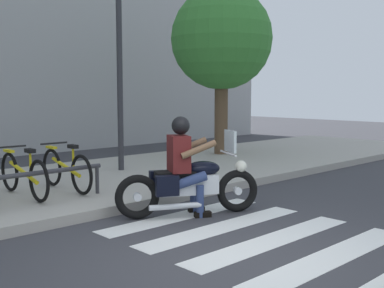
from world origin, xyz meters
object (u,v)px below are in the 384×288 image
(motorcycle, at_px, (190,184))
(tree_near_rack, at_px, (222,40))
(street_lamp, at_px, (119,51))
(rider, at_px, (184,159))
(bicycle_3, at_px, (23,174))
(bicycle_4, at_px, (66,169))

(motorcycle, distance_m, tree_near_rack, 6.47)
(street_lamp, bearing_deg, rider, -109.79)
(bicycle_3, bearing_deg, bicycle_4, -0.03)
(bicycle_4, bearing_deg, tree_near_rack, 15.87)
(rider, distance_m, bicycle_3, 2.60)
(motorcycle, bearing_deg, bicycle_3, 124.84)
(street_lamp, height_order, tree_near_rack, tree_near_rack)
(bicycle_4, height_order, street_lamp, street_lamp)
(bicycle_3, distance_m, bicycle_4, 0.73)
(rider, xyz_separation_m, tree_near_rack, (4.65, 3.66, 2.31))
(rider, relative_size, tree_near_rack, 0.32)
(bicycle_3, distance_m, street_lamp, 3.54)
(bicycle_4, xyz_separation_m, street_lamp, (1.89, 1.13, 2.11))
(motorcycle, xyz_separation_m, bicycle_4, (-0.78, 2.17, 0.05))
(bicycle_3, xyz_separation_m, bicycle_4, (0.73, -0.00, 0.00))
(rider, relative_size, bicycle_4, 0.86)
(motorcycle, bearing_deg, tree_near_rack, 38.87)
(bicycle_3, bearing_deg, tree_near_rack, 14.05)
(tree_near_rack, bearing_deg, street_lamp, -173.45)
(motorcycle, bearing_deg, bicycle_4, 109.83)
(motorcycle, relative_size, tree_near_rack, 0.44)
(rider, distance_m, tree_near_rack, 6.35)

